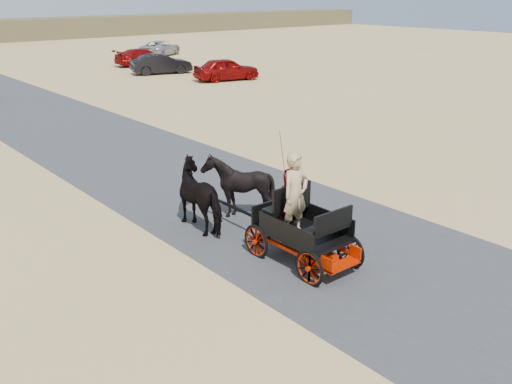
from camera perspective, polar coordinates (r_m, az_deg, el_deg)
ground at (r=14.85m, az=2.68°, el=-3.06°), size 140.00×140.00×0.00m
road at (r=14.85m, az=2.68°, el=-3.05°), size 6.00×140.00×0.01m
carriage at (r=12.69m, az=4.65°, el=-5.45°), size 1.30×2.40×0.72m
horse_left at (r=14.33m, az=-5.28°, el=-0.35°), size 0.91×2.01×1.70m
horse_right at (r=14.94m, az=-1.81°, el=0.57°), size 1.37×1.54×1.70m
driver_man at (r=12.11m, az=3.96°, el=-0.23°), size 0.66×0.43×1.80m
passenger_woman at (r=12.85m, az=3.88°, el=0.43°), size 0.77×0.60×1.58m
car_a at (r=38.57m, az=-2.97°, el=12.17°), size 4.61×2.66×1.47m
car_b at (r=42.19m, az=-9.46°, el=12.53°), size 4.50×2.57×1.40m
car_c at (r=47.11m, az=-11.21°, el=13.10°), size 4.63×2.02×1.33m
car_d at (r=54.04m, az=-9.56°, el=14.00°), size 5.28×4.51×1.35m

